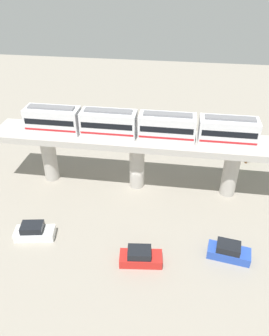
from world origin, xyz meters
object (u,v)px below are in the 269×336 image
Objects in this scene: parked_car_white at (34,232)px; tree_near_viaduct at (250,143)px; train at (138,125)px; parked_car_red at (140,257)px; parked_car_blue at (229,252)px.

tree_near_viaduct is (18.74, -24.65, 2.62)m from parked_car_white.
train is 15.23m from parked_car_red.
tree_near_viaduct is (18.52, -4.23, 2.62)m from parked_car_blue.
parked_car_red is at bearing 147.86° from tree_near_viaduct.
train reaches higher than tree_near_viaduct.
parked_car_red is 0.98× the size of parked_car_white.
train reaches higher than parked_car_white.
tree_near_viaduct is at bearing -62.62° from train.
parked_car_blue is 0.95× the size of tree_near_viaduct.
parked_car_red and parked_car_white have the same top height.
train is 16.69m from parked_car_white.
tree_near_viaduct is at bearing -38.65° from parked_car_red.
tree_near_viaduct is at bearing -4.27° from parked_car_blue.
parked_car_blue is at bearing 167.14° from tree_near_viaduct.
parked_car_red is at bearing -170.61° from train.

